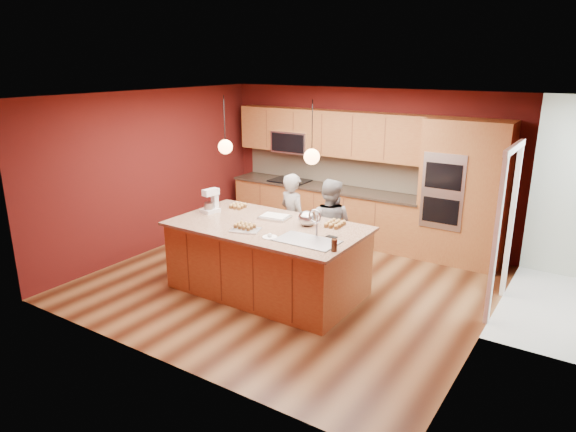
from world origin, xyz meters
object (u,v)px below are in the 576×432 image
Objects in this scene: person_left at (293,220)px; person_right at (329,228)px; stand_mixer at (211,202)px; mixing_bowl at (307,218)px; island at (268,258)px.

person_left is 1.00× the size of person_right.
person_left is 1.32m from stand_mixer.
person_left reaches higher than stand_mixer.
person_right reaches higher than stand_mixer.
island is at bearing -148.84° from mixing_bowl.
person_right is at bearing -160.10° from person_left.
mixing_bowl is (0.46, 0.28, 0.58)m from island.
island is at bearing 122.92° from person_left.
mixing_bowl is at bearing 83.08° from person_right.
person_left reaches higher than mixing_bowl.
person_left is at bearing 58.87° from stand_mixer.
person_left reaches higher than person_right.
stand_mixer is 1.39× the size of mixing_bowl.
stand_mixer is (-1.07, 0.05, 0.63)m from island.
stand_mixer is (-0.84, -0.95, 0.39)m from person_left.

